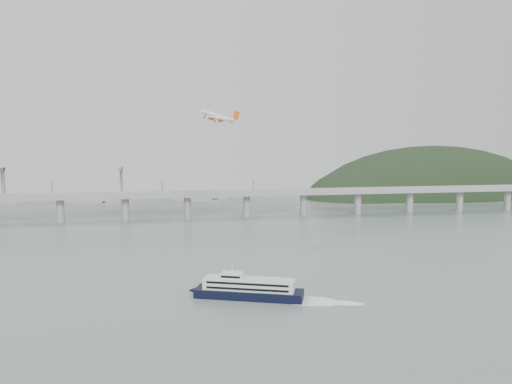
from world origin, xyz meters
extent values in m
plane|color=slate|center=(0.00, 0.00, 0.00)|extent=(900.00, 900.00, 0.00)
cube|color=gray|center=(0.00, 200.00, 20.00)|extent=(800.00, 22.00, 2.20)
cube|color=gray|center=(0.00, 189.50, 22.00)|extent=(800.00, 0.60, 1.80)
cube|color=gray|center=(0.00, 210.50, 22.00)|extent=(800.00, 0.60, 1.80)
cylinder|color=gray|center=(-130.00, 200.00, 9.50)|extent=(6.00, 6.00, 21.00)
cylinder|color=gray|center=(-80.00, 200.00, 9.50)|extent=(6.00, 6.00, 21.00)
cylinder|color=gray|center=(-30.00, 200.00, 9.50)|extent=(6.00, 6.00, 21.00)
cylinder|color=gray|center=(20.00, 200.00, 9.50)|extent=(6.00, 6.00, 21.00)
cylinder|color=gray|center=(70.00, 200.00, 9.50)|extent=(6.00, 6.00, 21.00)
cylinder|color=gray|center=(120.00, 200.00, 9.50)|extent=(6.00, 6.00, 21.00)
cylinder|color=gray|center=(170.00, 200.00, 9.50)|extent=(6.00, 6.00, 21.00)
cylinder|color=gray|center=(220.00, 200.00, 9.50)|extent=(6.00, 6.00, 21.00)
cylinder|color=gray|center=(270.00, 200.00, 9.50)|extent=(6.00, 6.00, 21.00)
ellipsoid|color=black|center=(270.00, 330.00, -18.00)|extent=(320.00, 150.00, 156.00)
ellipsoid|color=black|center=(175.00, 320.00, -12.00)|extent=(140.00, 110.00, 96.00)
ellipsoid|color=black|center=(360.00, 340.00, -25.00)|extent=(220.00, 140.00, 120.00)
cube|color=gray|center=(-150.00, 270.00, 4.00)|extent=(95.67, 20.15, 8.00)
cube|color=gray|center=(-159.50, 270.00, 12.00)|extent=(33.90, 15.02, 8.00)
cylinder|color=gray|center=(-150.00, 270.00, 20.00)|extent=(1.60, 1.60, 14.00)
cube|color=gray|center=(-50.00, 265.00, 4.00)|extent=(110.55, 21.43, 8.00)
cube|color=gray|center=(-61.00, 265.00, 12.00)|extent=(39.01, 16.73, 8.00)
cylinder|color=gray|center=(-50.00, 265.00, 20.00)|extent=(1.60, 1.60, 14.00)
cube|color=gray|center=(40.00, 275.00, 4.00)|extent=(85.00, 13.60, 8.00)
cube|color=gray|center=(31.50, 275.00, 12.00)|extent=(29.75, 11.90, 8.00)
cylinder|color=gray|center=(40.00, 275.00, 20.00)|extent=(1.60, 1.60, 14.00)
cube|color=gray|center=(-200.00, 300.00, 20.00)|extent=(3.00, 3.00, 40.00)
cube|color=gray|center=(-90.00, 300.00, 20.00)|extent=(3.00, 3.00, 40.00)
cube|color=gray|center=(-90.00, 290.00, 38.00)|extent=(3.00, 28.00, 3.00)
cube|color=black|center=(-17.09, -18.55, 1.77)|extent=(44.95, 25.99, 3.53)
cone|color=black|center=(-39.28, -9.84, 1.77)|extent=(5.40, 4.90, 3.53)
cube|color=silver|center=(-17.09, -18.55, 5.74)|extent=(37.73, 21.77, 4.41)
cube|color=black|center=(-18.72, -22.70, 6.89)|extent=(31.27, 12.39, 0.88)
cube|color=black|center=(-18.72, -22.70, 4.77)|extent=(31.27, 12.39, 0.88)
cube|color=black|center=(-15.46, -14.40, 6.89)|extent=(31.27, 12.39, 0.88)
cube|color=black|center=(-15.46, -14.40, 4.77)|extent=(31.27, 12.39, 0.88)
cube|color=silver|center=(-23.67, -15.97, 9.09)|extent=(10.47, 8.98, 2.30)
cube|color=black|center=(-24.81, -18.88, 9.09)|extent=(7.43, 3.00, 0.88)
cylinder|color=silver|center=(-23.67, -15.97, 11.92)|extent=(0.57, 0.57, 3.53)
ellipsoid|color=white|center=(5.91, -27.58, 0.04)|extent=(28.31, 21.12, 0.18)
ellipsoid|color=white|center=(17.41, -32.10, 0.04)|extent=(20.07, 12.89, 0.18)
cylinder|color=white|center=(-15.37, 105.31, 79.96)|extent=(18.20, 20.46, 9.60)
cone|color=white|center=(-24.62, 114.99, 83.71)|extent=(5.13, 5.20, 3.99)
cone|color=white|center=(-5.73, 95.25, 76.52)|extent=(5.78, 5.75, 4.23)
cube|color=white|center=(-14.99, 104.84, 78.89)|extent=(24.01, 23.76, 2.95)
cube|color=white|center=(-6.17, 95.76, 77.34)|extent=(9.33, 9.27, 1.48)
cube|color=orange|center=(-4.95, 94.70, 79.87)|extent=(4.08, 3.83, 6.50)
cylinder|color=orange|center=(-12.72, 109.29, 77.83)|extent=(4.17, 4.37, 2.93)
cylinder|color=black|center=(-13.94, 110.56, 78.32)|extent=(2.02, 1.85, 2.01)
cube|color=white|center=(-12.53, 109.15, 78.67)|extent=(1.83, 1.83, 1.60)
cylinder|color=orange|center=(-19.53, 102.59, 78.32)|extent=(4.17, 4.37, 2.93)
cylinder|color=black|center=(-20.75, 103.86, 78.81)|extent=(2.02, 1.85, 2.01)
cube|color=white|center=(-19.34, 102.45, 79.15)|extent=(1.83, 1.83, 1.60)
cylinder|color=black|center=(-13.73, 106.67, 77.28)|extent=(0.90, 0.77, 2.11)
cylinder|color=black|center=(-13.94, 106.82, 76.36)|extent=(1.10, 1.06, 1.19)
cylinder|color=black|center=(-16.95, 103.50, 77.50)|extent=(0.90, 0.77, 2.11)
cylinder|color=black|center=(-17.16, 103.66, 76.58)|extent=(1.10, 1.06, 1.19)
cylinder|color=black|center=(-22.85, 112.95, 80.43)|extent=(0.90, 0.77, 2.11)
cylinder|color=black|center=(-23.07, 113.10, 79.51)|extent=(1.10, 1.06, 1.19)
cube|color=orange|center=(-3.07, 113.81, 78.68)|extent=(1.52, 1.42, 2.39)
cube|color=orange|center=(-24.12, 93.12, 80.17)|extent=(1.52, 1.42, 2.39)
camera|label=1|loc=(-51.97, -213.88, 62.96)|focal=35.00mm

